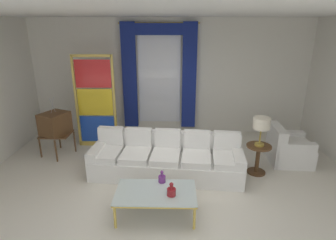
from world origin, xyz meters
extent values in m
plane|color=silver|center=(0.00, 0.00, 0.00)|extent=(16.00, 16.00, 0.00)
cube|color=white|center=(0.00, 3.06, 1.50)|extent=(8.00, 0.12, 3.00)
cube|color=white|center=(0.00, 0.80, 3.02)|extent=(8.00, 7.60, 0.04)
cube|color=white|center=(-0.28, 2.98, 1.55)|extent=(1.10, 0.02, 2.50)
cylinder|color=gold|center=(-0.28, 2.90, 2.86)|extent=(2.00, 0.04, 0.04)
cube|color=navy|center=(-1.05, 2.88, 1.55)|extent=(0.36, 0.12, 2.70)
cube|color=navy|center=(0.49, 2.88, 1.55)|extent=(0.36, 0.12, 2.70)
cube|color=navy|center=(-0.28, 2.88, 2.72)|extent=(1.80, 0.10, 0.28)
cube|color=white|center=(-0.04, 0.61, 0.19)|extent=(2.97, 1.16, 0.38)
cube|color=white|center=(-0.01, 0.98, 0.39)|extent=(2.91, 0.46, 0.78)
cube|color=white|center=(1.31, 0.49, 0.28)|extent=(0.28, 0.87, 0.56)
cube|color=white|center=(-1.40, 0.73, 0.28)|extent=(0.28, 0.87, 0.56)
cube|color=white|center=(1.11, 0.45, 0.44)|extent=(0.60, 0.78, 0.12)
cube|color=white|center=(1.14, 0.77, 0.66)|extent=(0.52, 0.19, 0.40)
cube|color=white|center=(0.53, 0.51, 0.44)|extent=(0.60, 0.78, 0.12)
cube|color=white|center=(0.56, 0.82, 0.66)|extent=(0.52, 0.19, 0.40)
cube|color=white|center=(-0.05, 0.56, 0.44)|extent=(0.60, 0.78, 0.12)
cube|color=white|center=(-0.02, 0.88, 0.66)|extent=(0.52, 0.19, 0.40)
cube|color=white|center=(-0.62, 0.61, 0.44)|extent=(0.60, 0.78, 0.12)
cube|color=white|center=(-0.60, 0.93, 0.66)|extent=(0.52, 0.19, 0.40)
cube|color=white|center=(-1.20, 0.66, 0.44)|extent=(0.60, 0.78, 0.12)
cube|color=white|center=(-1.17, 0.98, 0.66)|extent=(0.52, 0.19, 0.40)
cube|color=silver|center=(-0.17, -0.60, 0.40)|extent=(1.22, 0.72, 0.02)
cube|color=gold|center=(-0.17, -0.26, 0.38)|extent=(1.22, 0.04, 0.03)
cube|color=gold|center=(-0.17, -0.94, 0.38)|extent=(1.22, 0.04, 0.03)
cube|color=gold|center=(-0.76, -0.60, 0.38)|extent=(0.04, 0.72, 0.03)
cube|color=gold|center=(0.42, -0.60, 0.38)|extent=(0.04, 0.72, 0.03)
cylinder|color=gold|center=(-0.74, -0.28, 0.19)|extent=(0.04, 0.04, 0.38)
cylinder|color=gold|center=(0.40, -0.28, 0.19)|extent=(0.04, 0.04, 0.38)
cylinder|color=gold|center=(-0.74, -0.92, 0.19)|extent=(0.04, 0.04, 0.38)
cylinder|color=gold|center=(0.40, -0.92, 0.19)|extent=(0.04, 0.04, 0.38)
cylinder|color=#753384|center=(-0.08, -0.32, 0.46)|extent=(0.12, 0.12, 0.11)
cylinder|color=#753384|center=(-0.08, -0.32, 0.54)|extent=(0.04, 0.04, 0.05)
sphere|color=#753384|center=(-0.08, -0.32, 0.59)|extent=(0.05, 0.05, 0.05)
cylinder|color=maroon|center=(0.07, -0.69, 0.46)|extent=(0.13, 0.13, 0.11)
cylinder|color=maroon|center=(0.07, -0.69, 0.54)|extent=(0.05, 0.05, 0.05)
sphere|color=maroon|center=(0.07, -0.69, 0.59)|extent=(0.06, 0.06, 0.06)
cube|color=brown|center=(-2.53, 1.48, 0.50)|extent=(0.62, 0.54, 0.03)
cylinder|color=brown|center=(-2.86, 1.32, 0.25)|extent=(0.04, 0.04, 0.50)
cylinder|color=brown|center=(-2.63, 1.83, 0.25)|extent=(0.04, 0.04, 0.50)
cylinder|color=brown|center=(-2.42, 1.12, 0.25)|extent=(0.04, 0.04, 0.50)
cylinder|color=brown|center=(-2.19, 1.63, 0.25)|extent=(0.04, 0.04, 0.50)
cube|color=brown|center=(-2.53, 1.48, 0.76)|extent=(0.67, 0.71, 0.48)
cube|color=black|center=(-2.74, 1.57, 0.78)|extent=(0.17, 0.36, 0.30)
cylinder|color=gold|center=(-2.78, 1.50, 0.59)|extent=(0.03, 0.04, 0.04)
cylinder|color=gold|center=(-2.71, 1.65, 0.59)|extent=(0.03, 0.04, 0.04)
cylinder|color=silver|center=(-2.53, 1.48, 1.18)|extent=(0.06, 0.12, 0.34)
cylinder|color=silver|center=(-2.53, 1.48, 1.18)|extent=(0.06, 0.12, 0.34)
cube|color=white|center=(2.61, 1.23, 0.20)|extent=(0.85, 0.85, 0.40)
cube|color=white|center=(2.61, 1.23, 0.45)|extent=(0.73, 0.73, 0.10)
cube|color=white|center=(2.29, 1.25, 0.40)|extent=(0.25, 0.81, 0.80)
cube|color=white|center=(2.63, 1.55, 0.29)|extent=(0.75, 0.22, 0.58)
cube|color=white|center=(2.59, 0.91, 0.29)|extent=(0.75, 0.22, 0.58)
cube|color=gold|center=(-2.19, 2.01, 1.10)|extent=(0.05, 0.05, 2.20)
cube|color=gold|center=(-1.29, 2.01, 1.10)|extent=(0.05, 0.05, 2.20)
cube|color=gold|center=(-1.74, 2.01, 2.17)|extent=(0.90, 0.05, 0.06)
cube|color=gold|center=(-1.74, 2.01, 0.05)|extent=(0.90, 0.05, 0.10)
cube|color=#1E47B7|center=(-1.74, 2.01, 0.43)|extent=(0.82, 0.02, 0.64)
cube|color=yellow|center=(-1.74, 2.01, 1.10)|extent=(0.82, 0.02, 0.64)
cube|color=red|center=(-1.74, 2.01, 1.77)|extent=(0.82, 0.02, 0.64)
cylinder|color=beige|center=(-1.30, 1.81, 0.03)|extent=(0.16, 0.16, 0.06)
ellipsoid|color=navy|center=(-1.30, 1.81, 0.14)|extent=(0.18, 0.32, 0.20)
sphere|color=navy|center=(-1.30, 1.95, 0.25)|extent=(0.09, 0.09, 0.09)
cone|color=gold|center=(-1.30, 2.01, 0.25)|extent=(0.02, 0.04, 0.02)
cone|color=#286940|center=(-1.30, 1.63, 0.24)|extent=(0.44, 0.40, 0.50)
cylinder|color=brown|center=(1.76, 0.74, 0.58)|extent=(0.48, 0.48, 0.03)
cylinder|color=brown|center=(1.76, 0.74, 0.29)|extent=(0.08, 0.08, 0.55)
cylinder|color=brown|center=(1.76, 0.74, 0.01)|extent=(0.36, 0.36, 0.03)
cylinder|color=#B29338|center=(1.76, 0.74, 0.61)|extent=(0.18, 0.18, 0.04)
cylinder|color=#B29338|center=(1.76, 0.74, 0.81)|extent=(0.03, 0.03, 0.36)
cylinder|color=beige|center=(1.76, 0.74, 1.05)|extent=(0.32, 0.32, 0.22)
camera|label=1|loc=(0.10, -4.23, 2.81)|focal=29.61mm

